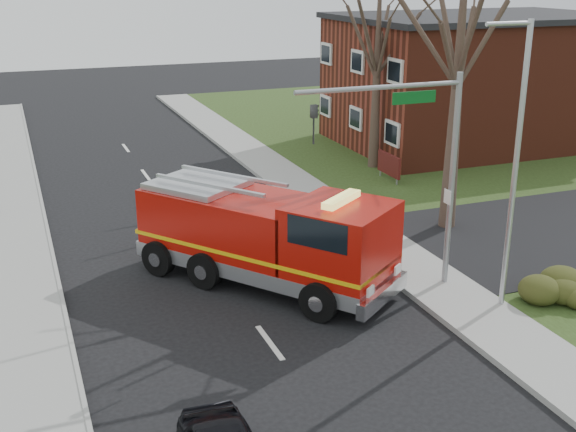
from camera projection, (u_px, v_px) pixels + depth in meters
name	position (u px, v px, depth m)	size (l,w,h in m)	color
ground	(270.00, 343.00, 19.64)	(120.00, 120.00, 0.00)	black
sidewalk_right	(463.00, 304.00, 21.73)	(2.40, 80.00, 0.15)	gray
sidewalk_left	(30.00, 386.00, 17.49)	(2.40, 80.00, 0.15)	gray
brick_building	(477.00, 80.00, 40.81)	(15.40, 10.40, 7.25)	maroon
health_center_sign	(389.00, 165.00, 33.96)	(0.12, 2.00, 1.40)	#4C1311
hedge_corner	(563.00, 288.00, 21.65)	(2.80, 2.00, 0.90)	#2E3714
bare_tree_near	(461.00, 34.00, 25.76)	(6.00, 6.00, 12.00)	#362920
bare_tree_far	(378.00, 38.00, 34.50)	(5.25, 5.25, 10.50)	#362920
traffic_signal_mast	(418.00, 146.00, 21.20)	(5.29, 0.18, 6.80)	gray
streetlight_pole	(514.00, 161.00, 20.15)	(1.48, 0.16, 8.40)	#B7BABF
fire_engine	(267.00, 238.00, 22.90)	(7.25, 8.44, 3.38)	#A80F07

